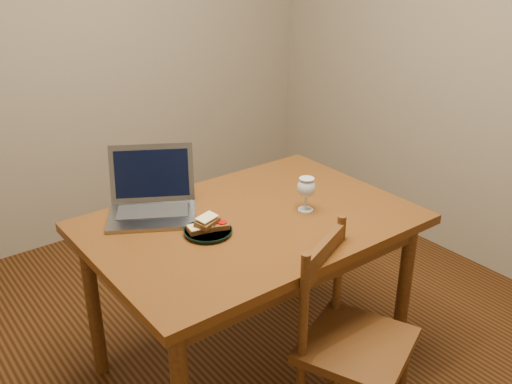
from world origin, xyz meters
TOP-DOWN VIEW (x-y plane):
  - floor at (0.00, 0.00)m, footprint 3.20×3.20m
  - back_wall at (0.00, 1.61)m, footprint 3.20×0.02m
  - right_wall at (1.61, 0.00)m, footprint 0.02×3.20m
  - table at (0.00, -0.06)m, footprint 1.30×0.90m
  - chair at (0.08, -0.58)m, footprint 0.51×0.50m
  - plate at (-0.21, -0.06)m, footprint 0.19×0.19m
  - sandwich_cheese at (-0.24, -0.05)m, footprint 0.10×0.07m
  - sandwich_tomato at (-0.17, -0.06)m, footprint 0.11×0.09m
  - sandwich_top at (-0.21, -0.05)m, footprint 0.11×0.09m
  - milk_glass at (0.23, -0.13)m, footprint 0.08×0.08m
  - laptop at (-0.28, 0.26)m, footprint 0.47×0.46m

SIDE VIEW (x-z plane):
  - floor at x=0.00m, z-range -0.02..0.00m
  - chair at x=0.08m, z-range 0.25..0.67m
  - table at x=0.00m, z-range 0.28..1.02m
  - plate at x=-0.21m, z-range 0.74..0.76m
  - sandwich_cheese at x=-0.24m, z-range 0.76..0.78m
  - sandwich_tomato at x=-0.17m, z-range 0.76..0.78m
  - sandwich_top at x=-0.21m, z-range 0.78..0.81m
  - laptop at x=-0.28m, z-range 0.68..0.94m
  - milk_glass at x=0.23m, z-range 0.74..0.89m
  - back_wall at x=0.00m, z-range 0.00..2.60m
  - right_wall at x=1.61m, z-range 0.00..2.60m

